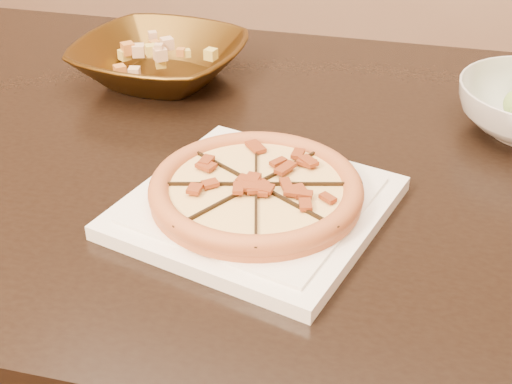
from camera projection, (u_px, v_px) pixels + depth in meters
dining_table at (231, 206)px, 1.03m from camera, size 1.46×1.01×0.75m
plate at (256, 206)px, 0.83m from camera, size 0.32×0.32×0.02m
pizza at (256, 189)px, 0.82m from camera, size 0.25×0.25×0.03m
bronze_bowl at (160, 61)px, 1.14m from camera, size 0.27×0.27×0.06m
mixed_dish at (157, 33)px, 1.12m from camera, size 0.09×0.12×0.03m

